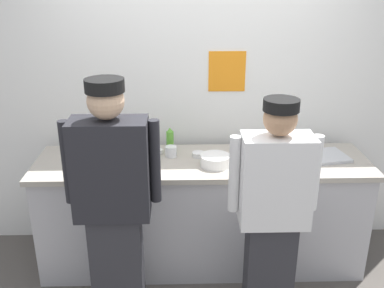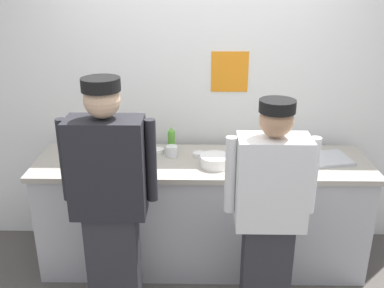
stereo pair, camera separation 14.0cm
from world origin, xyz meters
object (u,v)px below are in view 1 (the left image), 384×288
ramekin_yellow_sauce (198,154)px  chef_near_left (113,201)px  mixing_bowl_steel (127,156)px  plate_stack_front (276,156)px  plate_stack_rear (215,160)px  ramekin_red_sauce (251,151)px  ramekin_green_sauce (88,160)px  sheet_tray (320,157)px  squeeze_bottle_secondary (170,140)px  squeeze_bottle_primary (102,143)px  chef_center (273,210)px  ramekin_orange_sauce (157,151)px  deli_cup (171,151)px

ramekin_yellow_sauce → chef_near_left: bearing=-129.5°
mixing_bowl_steel → ramekin_yellow_sauce: bearing=10.6°
plate_stack_front → plate_stack_rear: 0.48m
ramekin_red_sauce → ramekin_green_sauce: (-1.27, -0.16, 0.01)m
mixing_bowl_steel → ramekin_green_sauce: mixing_bowl_steel is taller
chef_near_left → sheet_tray: size_ratio=4.10×
plate_stack_front → squeeze_bottle_secondary: (-0.82, 0.23, 0.05)m
ramekin_yellow_sauce → squeeze_bottle_secondary: bearing=150.9°
plate_stack_front → squeeze_bottle_primary: 1.38m
sheet_tray → chef_center: bearing=-126.5°
plate_stack_front → mixing_bowl_steel: 1.14m
chef_center → chef_near_left: bearing=178.5°
plate_stack_front → squeeze_bottle_primary: bearing=171.1°
squeeze_bottle_primary → ramekin_orange_sauce: bearing=-4.7°
squeeze_bottle_primary → ramekin_orange_sauce: size_ratio=1.87×
plate_stack_front → ramekin_orange_sauce: size_ratio=2.28×
plate_stack_front → ramekin_yellow_sauce: bearing=169.6°
ramekin_orange_sauce → chef_near_left: bearing=-107.7°
deli_cup → ramekin_orange_sauce: bearing=153.2°
plate_stack_front → ramekin_orange_sauce: (-0.92, 0.18, -0.03)m
ramekin_yellow_sauce → deli_cup: (-0.21, 0.01, 0.02)m
mixing_bowl_steel → squeeze_bottle_secondary: size_ratio=1.74×
squeeze_bottle_primary → ramekin_green_sauce: bearing=-109.3°
squeeze_bottle_secondary → ramekin_yellow_sauce: squeeze_bottle_secondary is taller
chef_center → sheet_tray: bearing=53.5°
sheet_tray → ramekin_orange_sauce: (-1.28, 0.12, 0.01)m
squeeze_bottle_primary → ramekin_green_sauce: squeeze_bottle_primary is taller
plate_stack_rear → squeeze_bottle_primary: (-0.89, 0.28, 0.04)m
ramekin_red_sauce → ramekin_yellow_sauce: (-0.43, -0.05, -0.00)m
chef_near_left → plate_stack_front: chef_near_left is taller
chef_near_left → squeeze_bottle_primary: 0.83m
chef_near_left → squeeze_bottle_secondary: bearing=66.9°
plate_stack_front → deli_cup: (-0.81, 0.12, -0.01)m
ramekin_red_sauce → chef_center: bearing=-88.2°
chef_near_left → deli_cup: (0.36, 0.71, 0.05)m
plate_stack_front → ramekin_red_sauce: plate_stack_front is taller
sheet_tray → ramekin_red_sauce: (-0.52, 0.11, 0.01)m
chef_near_left → plate_stack_front: (1.17, 0.59, 0.05)m
ramekin_green_sauce → chef_center: bearing=-25.3°
ramekin_orange_sauce → deli_cup: 0.13m
chef_near_left → chef_center: chef_near_left is taller
squeeze_bottle_primary → ramekin_red_sauce: bearing=-2.3°
chef_near_left → ramekin_yellow_sauce: chef_near_left is taller
chef_near_left → plate_stack_rear: chef_near_left is taller
ramekin_orange_sauce → plate_stack_front: bearing=-10.9°
chef_near_left → ramekin_green_sauce: chef_near_left is taller
squeeze_bottle_secondary → deli_cup: (0.01, -0.11, -0.05)m
plate_stack_rear → mixing_bowl_steel: size_ratio=0.64×
ramekin_yellow_sauce → ramekin_green_sauce: bearing=-172.6°
chef_center → squeeze_bottle_secondary: 1.10m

